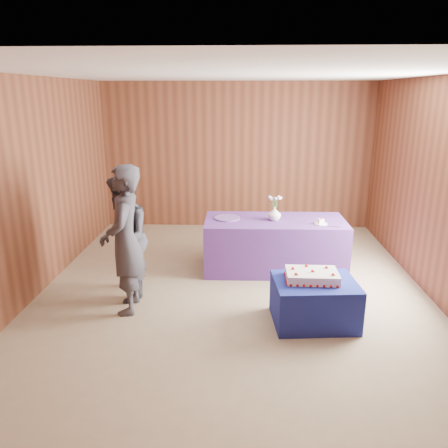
# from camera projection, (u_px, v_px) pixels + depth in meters

# --- Properties ---
(ground) EXTENTS (6.00, 6.00, 0.00)m
(ground) POSITION_uv_depth(u_px,v_px,m) (233.00, 293.00, 5.67)
(ground) COLOR gray
(ground) RESTS_ON ground
(room_shell) EXTENTS (5.04, 6.04, 2.72)m
(room_shell) POSITION_uv_depth(u_px,v_px,m) (234.00, 154.00, 5.15)
(room_shell) COLOR brown
(room_shell) RESTS_ON ground
(cake_table) EXTENTS (0.96, 0.78, 0.50)m
(cake_table) POSITION_uv_depth(u_px,v_px,m) (314.00, 302.00, 4.88)
(cake_table) COLOR navy
(cake_table) RESTS_ON ground
(serving_table) EXTENTS (2.01, 0.93, 0.75)m
(serving_table) POSITION_uv_depth(u_px,v_px,m) (274.00, 245.00, 6.34)
(serving_table) COLOR #533186
(serving_table) RESTS_ON ground
(sheet_cake) EXTENTS (0.60, 0.41, 0.14)m
(sheet_cake) POSITION_uv_depth(u_px,v_px,m) (312.00, 276.00, 4.82)
(sheet_cake) COLOR white
(sheet_cake) RESTS_ON cake_table
(vase) EXTENTS (0.19, 0.19, 0.19)m
(vase) POSITION_uv_depth(u_px,v_px,m) (274.00, 214.00, 6.19)
(vase) COLOR white
(vase) RESTS_ON serving_table
(flower_spray) EXTENTS (0.20, 0.20, 0.15)m
(flower_spray) POSITION_uv_depth(u_px,v_px,m) (275.00, 198.00, 6.13)
(flower_spray) COLOR #28662C
(flower_spray) RESTS_ON vase
(platter) EXTENTS (0.48, 0.48, 0.02)m
(platter) POSITION_uv_depth(u_px,v_px,m) (227.00, 218.00, 6.29)
(platter) COLOR #6F50A1
(platter) RESTS_ON serving_table
(plate) EXTENTS (0.21, 0.21, 0.01)m
(plate) POSITION_uv_depth(u_px,v_px,m) (321.00, 224.00, 6.03)
(plate) COLOR white
(plate) RESTS_ON serving_table
(cake_slice) EXTENTS (0.09, 0.08, 0.09)m
(cake_slice) POSITION_uv_depth(u_px,v_px,m) (321.00, 221.00, 6.02)
(cake_slice) COLOR white
(cake_slice) RESTS_ON plate
(knife) EXTENTS (0.25, 0.10, 0.00)m
(knife) POSITION_uv_depth(u_px,v_px,m) (330.00, 226.00, 5.92)
(knife) COLOR silver
(knife) RESTS_ON serving_table
(guest_left) EXTENTS (0.49, 0.68, 1.74)m
(guest_left) POSITION_uv_depth(u_px,v_px,m) (126.00, 240.00, 4.99)
(guest_left) COLOR #35333D
(guest_left) RESTS_ON ground
(guest_right) EXTENTS (0.77, 0.89, 1.57)m
(guest_right) POSITION_uv_depth(u_px,v_px,m) (124.00, 238.00, 5.33)
(guest_right) COLOR #33333D
(guest_right) RESTS_ON ground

